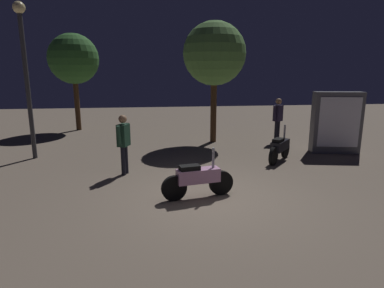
{
  "coord_description": "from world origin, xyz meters",
  "views": [
    {
      "loc": [
        -1.35,
        -6.49,
        2.69
      ],
      "look_at": [
        -0.31,
        1.07,
        1.0
      ],
      "focal_mm": 29.72,
      "sensor_mm": 36.0,
      "label": 1
    }
  ],
  "objects_px": {
    "motorcycle_pink_foreground": "(198,179)",
    "person_bystander_far": "(124,139)",
    "kiosk_billboard": "(336,123)",
    "person_rider_beside": "(278,116)",
    "streetlamp_near": "(25,61)",
    "motorcycle_black_parked_left": "(280,148)"
  },
  "relations": [
    {
      "from": "person_bystander_far",
      "to": "streetlamp_near",
      "type": "xyz_separation_m",
      "value": [
        -3.03,
        2.15,
        2.09
      ]
    },
    {
      "from": "person_rider_beside",
      "to": "streetlamp_near",
      "type": "height_order",
      "value": "streetlamp_near"
    },
    {
      "from": "person_bystander_far",
      "to": "streetlamp_near",
      "type": "height_order",
      "value": "streetlamp_near"
    },
    {
      "from": "motorcycle_pink_foreground",
      "to": "person_bystander_far",
      "type": "bearing_deg",
      "value": 120.81
    },
    {
      "from": "streetlamp_near",
      "to": "kiosk_billboard",
      "type": "distance_m",
      "value": 10.32
    },
    {
      "from": "motorcycle_pink_foreground",
      "to": "motorcycle_black_parked_left",
      "type": "height_order",
      "value": "same"
    },
    {
      "from": "person_bystander_far",
      "to": "kiosk_billboard",
      "type": "height_order",
      "value": "kiosk_billboard"
    },
    {
      "from": "person_rider_beside",
      "to": "motorcycle_black_parked_left",
      "type": "bearing_deg",
      "value": 124.84
    },
    {
      "from": "person_bystander_far",
      "to": "kiosk_billboard",
      "type": "bearing_deg",
      "value": -146.17
    },
    {
      "from": "motorcycle_pink_foreground",
      "to": "streetlamp_near",
      "type": "distance_m",
      "value": 6.8
    },
    {
      "from": "motorcycle_pink_foreground",
      "to": "motorcycle_black_parked_left",
      "type": "relative_size",
      "value": 1.27
    },
    {
      "from": "motorcycle_black_parked_left",
      "to": "person_rider_beside",
      "type": "distance_m",
      "value": 3.03
    },
    {
      "from": "person_bystander_far",
      "to": "streetlamp_near",
      "type": "bearing_deg",
      "value": -13.67
    },
    {
      "from": "streetlamp_near",
      "to": "person_rider_beside",
      "type": "bearing_deg",
      "value": 8.51
    },
    {
      "from": "motorcycle_black_parked_left",
      "to": "person_rider_beside",
      "type": "bearing_deg",
      "value": 21.31
    },
    {
      "from": "motorcycle_pink_foreground",
      "to": "kiosk_billboard",
      "type": "bearing_deg",
      "value": 22.26
    },
    {
      "from": "motorcycle_pink_foreground",
      "to": "person_bystander_far",
      "type": "height_order",
      "value": "person_bystander_far"
    },
    {
      "from": "streetlamp_near",
      "to": "kiosk_billboard",
      "type": "xyz_separation_m",
      "value": [
        10.11,
        -0.62,
        -2.01
      ]
    },
    {
      "from": "motorcycle_pink_foreground",
      "to": "motorcycle_black_parked_left",
      "type": "bearing_deg",
      "value": 30.5
    },
    {
      "from": "person_rider_beside",
      "to": "streetlamp_near",
      "type": "distance_m",
      "value": 9.13
    },
    {
      "from": "motorcycle_black_parked_left",
      "to": "streetlamp_near",
      "type": "relative_size",
      "value": 0.27
    },
    {
      "from": "person_rider_beside",
      "to": "streetlamp_near",
      "type": "bearing_deg",
      "value": 64.12
    }
  ]
}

